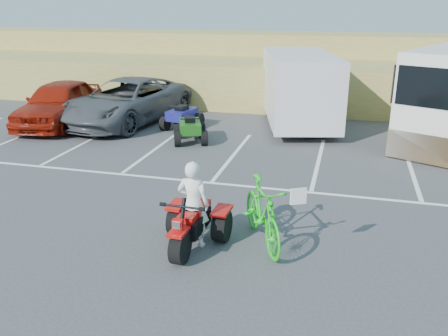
% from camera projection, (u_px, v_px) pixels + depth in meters
% --- Properties ---
extents(ground, '(100.00, 100.00, 0.00)m').
position_uv_depth(ground, '(181.00, 220.00, 10.74)').
color(ground, '#3D3D40').
rests_on(ground, ground).
extents(parking_stripes, '(28.00, 5.16, 0.01)m').
position_uv_depth(parking_stripes, '(254.00, 166.00, 14.24)').
color(parking_stripes, white).
rests_on(parking_stripes, ground).
extents(grass_embankment, '(40.00, 8.50, 3.10)m').
position_uv_depth(grass_embankment, '(282.00, 69.00, 24.39)').
color(grass_embankment, olive).
rests_on(grass_embankment, ground).
extents(red_trike_atv, '(1.36, 1.77, 1.12)m').
position_uv_depth(red_trike_atv, '(192.00, 248.00, 9.52)').
color(red_trike_atv, '#BA0E0A').
rests_on(red_trike_atv, ground).
extents(rider, '(0.66, 0.45, 1.78)m').
position_uv_depth(rider, '(193.00, 204.00, 9.36)').
color(rider, white).
rests_on(rider, ground).
extents(green_dirt_bike, '(1.60, 2.29, 1.35)m').
position_uv_depth(green_dirt_bike, '(262.00, 213.00, 9.48)').
color(green_dirt_bike, '#14BF19').
rests_on(green_dirt_bike, ground).
extents(grey_pickup, '(3.96, 6.74, 1.76)m').
position_uv_depth(grey_pickup, '(127.00, 101.00, 19.18)').
color(grey_pickup, '#44474C').
rests_on(grey_pickup, ground).
extents(red_car, '(2.75, 5.39, 1.76)m').
position_uv_depth(red_car, '(59.00, 103.00, 18.85)').
color(red_car, maroon).
rests_on(red_car, ground).
extents(cargo_trailer, '(3.81, 6.42, 2.81)m').
position_uv_depth(cargo_trailer, '(299.00, 87.00, 18.64)').
color(cargo_trailer, silver).
rests_on(cargo_trailer, ground).
extents(quad_atv_blue, '(1.41, 1.74, 1.02)m').
position_uv_depth(quad_atv_blue, '(182.00, 128.00, 18.53)').
color(quad_atv_blue, navy).
rests_on(quad_atv_blue, ground).
extents(quad_atv_green, '(1.62, 1.83, 0.99)m').
position_uv_depth(quad_atv_green, '(190.00, 142.00, 16.76)').
color(quad_atv_green, '#195212').
rests_on(quad_atv_green, ground).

